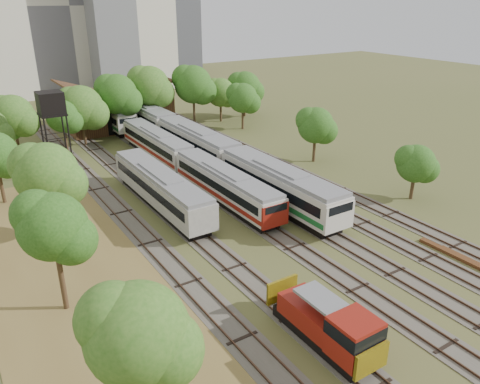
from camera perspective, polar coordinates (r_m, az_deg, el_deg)
ground at (r=35.40m, az=20.21°, el=-12.48°), size 240.00×240.00×0.00m
dry_grass_patch at (r=31.84m, az=-14.24°, el=-16.01°), size 14.00×60.00×0.04m
tracks at (r=51.55m, az=-2.36°, el=0.38°), size 24.60×80.00×0.19m
railcar_red_set at (r=54.80m, az=-6.47°, el=3.63°), size 2.83×34.58×3.49m
railcar_green_set at (r=60.64m, az=-5.22°, el=5.87°), size 3.30×52.07×4.09m
railcar_rear at (r=79.27m, az=-15.48°, el=9.03°), size 3.07×16.08×3.80m
shunter_locomotive at (r=29.23m, az=11.07°, el=-15.90°), size 2.48×8.10×3.25m
old_grey_coach at (r=47.19m, az=-9.64°, el=0.47°), size 2.97×18.00×3.67m
water_tower at (r=57.58m, az=-22.06°, el=9.74°), size 2.84×2.84×9.85m
rail_pile_near at (r=41.81m, az=25.74°, el=-7.50°), size 0.55×8.30×0.28m
maintenance_shed at (r=79.67m, az=-14.93°, el=9.82°), size 16.45×11.55×7.58m
tree_band_left at (r=44.35m, az=-24.71°, el=1.88°), size 8.02×74.87×8.48m
tree_band_far at (r=73.44m, az=-11.68°, el=11.45°), size 43.06×9.90×9.96m
tree_band_right at (r=63.02m, az=7.31°, el=8.74°), size 5.68×37.54×7.30m
tower_centre at (r=119.29m, az=-21.20°, el=20.48°), size 20.00×18.00×36.00m
tower_far_right at (r=139.33m, az=-8.30°, el=20.12°), size 12.00×12.00×28.00m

